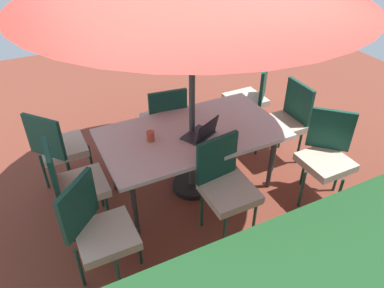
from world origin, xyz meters
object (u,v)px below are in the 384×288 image
object	(u,v)px
chair_west	(286,119)
laptop	(202,133)
chair_east	(73,182)
chair_northwest	(327,154)
chair_southwest	(250,96)
dining_table	(192,136)
cup	(151,136)
chair_southeast	(58,146)
chair_south	(165,119)
chair_northeast	(99,229)
chair_north	(226,184)

from	to	relation	value
chair_west	laptop	bearing A→B (deg)	-81.75
chair_east	chair_northwest	world-z (taller)	same
chair_northwest	chair_southwest	world-z (taller)	same
dining_table	cup	xyz separation A→B (m)	(0.43, -0.04, 0.10)
chair_southeast	laptop	size ratio (longest dim) A/B	2.47
laptop	chair_south	bearing A→B (deg)	-112.32
chair_northeast	chair_southwest	bearing A→B (deg)	-14.31
chair_southeast	cup	size ratio (longest dim) A/B	9.68
chair_north	chair_south	size ratio (longest dim) A/B	1.00
chair_east	chair_south	world-z (taller)	same
chair_southeast	chair_east	size ratio (longest dim) A/B	1.00
dining_table	chair_south	xyz separation A→B (m)	(0.02, -0.67, -0.15)
chair_east	chair_northeast	world-z (taller)	same
chair_east	chair_northwest	xyz separation A→B (m)	(-2.42, 0.70, 0.00)
chair_northeast	chair_west	world-z (taller)	same
chair_east	chair_west	world-z (taller)	same
dining_table	chair_southeast	bearing A→B (deg)	-27.75
dining_table	laptop	distance (m)	0.17
chair_north	chair_northwest	world-z (taller)	same
chair_southeast	chair_northeast	world-z (taller)	same
chair_southeast	chair_southwest	size ratio (longest dim) A/B	1.00
chair_north	chair_southwest	bearing A→B (deg)	41.88
chair_west	laptop	distance (m)	1.24
chair_northwest	cup	world-z (taller)	chair_northwest
chair_northeast	chair_south	world-z (taller)	same
chair_southeast	chair_northeast	xyz separation A→B (m)	(-0.08, 1.32, 0.00)
chair_west	chair_southwest	distance (m)	0.68
chair_southwest	chair_northeast	bearing A→B (deg)	-16.92
chair_southwest	laptop	world-z (taller)	chair_southwest
chair_east	cup	bearing A→B (deg)	-83.89
dining_table	chair_west	bearing A→B (deg)	-178.88
chair_east	laptop	distance (m)	1.30
chair_southeast	chair_southwest	bearing A→B (deg)	-129.50
chair_southwest	laptop	distance (m)	1.45
chair_west	chair_southwest	size ratio (longest dim) A/B	1.00
chair_west	cup	bearing A→B (deg)	-89.50
chair_northeast	chair_southwest	world-z (taller)	same
dining_table	chair_north	world-z (taller)	chair_north
chair_east	chair_northeast	bearing A→B (deg)	-171.92
dining_table	chair_east	size ratio (longest dim) A/B	1.89
laptop	chair_north	bearing A→B (deg)	61.15
chair_northeast	cup	bearing A→B (deg)	-0.39
chair_south	chair_west	size ratio (longest dim) A/B	1.00
chair_northwest	chair_southwest	xyz separation A→B (m)	(-0.01, -1.41, 0.00)
chair_west	chair_southwest	xyz separation A→B (m)	(0.04, -0.68, 0.00)
chair_northeast	laptop	bearing A→B (deg)	-20.29
chair_southwest	laptop	xyz separation A→B (m)	(1.16, 0.83, 0.24)
chair_north	cup	world-z (taller)	chair_north
chair_southwest	chair_west	bearing A→B (deg)	46.41
chair_southwest	chair_southeast	bearing A→B (deg)	-45.87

